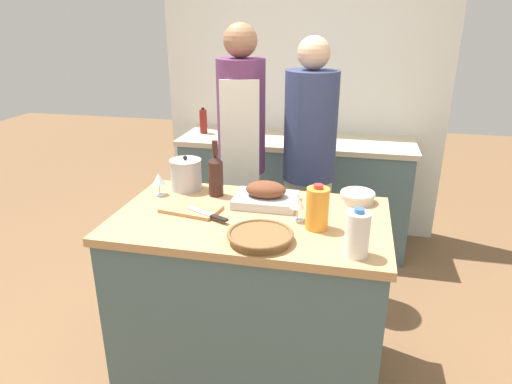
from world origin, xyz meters
name	(u,v)px	position (x,y,z in m)	size (l,w,h in m)	color
ground_plane	(251,368)	(0.00, 0.00, 0.00)	(12.00, 12.00, 0.00)	brown
kitchen_island	(251,297)	(0.00, 0.00, 0.46)	(1.31, 0.78, 0.92)	#4C666B
back_counter	(294,191)	(0.00, 1.60, 0.45)	(1.86, 0.60, 0.90)	#4C666B
back_wall	(303,85)	(0.00, 1.95, 1.27)	(2.36, 0.10, 2.55)	silver
roasting_pan	(266,196)	(0.04, 0.16, 0.97)	(0.32, 0.24, 0.12)	#BCBCC1
wicker_basket	(260,236)	(0.10, -0.25, 0.94)	(0.29, 0.29, 0.04)	brown
cutting_board	(191,209)	(-0.30, 0.00, 0.93)	(0.30, 0.21, 0.02)	#AD7F51
stock_pot	(186,174)	(-0.43, 0.28, 1.01)	(0.17, 0.17, 0.19)	#B7B7BC
mixing_bowl	(358,196)	(0.50, 0.29, 0.95)	(0.18, 0.18, 0.06)	beige
juice_jug	(317,208)	(0.32, -0.06, 1.02)	(0.10, 0.10, 0.21)	orange
milk_jug	(357,234)	(0.50, -0.28, 1.01)	(0.10, 0.10, 0.20)	white
wine_bottle_green	(216,174)	(-0.24, 0.23, 1.04)	(0.08, 0.08, 0.30)	#381E19
wine_glass_left	(159,180)	(-0.54, 0.17, 1.01)	(0.07, 0.07, 0.12)	silver
wine_glass_right	(298,203)	(0.22, 0.00, 1.01)	(0.07, 0.07, 0.13)	silver
knife_chef	(209,214)	(-0.19, -0.07, 0.94)	(0.24, 0.13, 0.01)	#B7B7BC
condiment_bottle_tall	(289,129)	(-0.06, 1.63, 0.97)	(0.07, 0.07, 0.15)	maroon
condiment_bottle_short	(203,121)	(-0.78, 1.61, 1.00)	(0.06, 0.06, 0.21)	maroon
person_cook_aproned	(242,149)	(-0.26, 0.84, 1.01)	(0.31, 0.33, 1.79)	beige
person_cook_guest	(309,159)	(0.18, 0.89, 0.95)	(0.33, 0.33, 1.71)	beige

